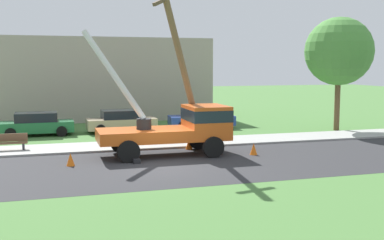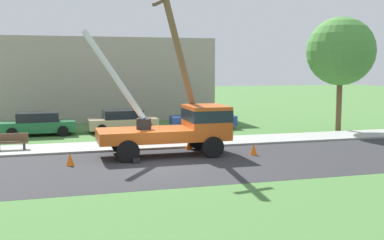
{
  "view_description": "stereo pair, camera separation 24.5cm",
  "coord_description": "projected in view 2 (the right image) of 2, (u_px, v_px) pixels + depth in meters",
  "views": [
    {
      "loc": [
        -4.64,
        -19.5,
        4.31
      ],
      "look_at": [
        1.9,
        2.51,
        1.63
      ],
      "focal_mm": 44.29,
      "sensor_mm": 36.0,
      "label": 1
    },
    {
      "loc": [
        -4.41,
        -19.57,
        4.31
      ],
      "look_at": [
        1.9,
        2.51,
        1.63
      ],
      "focal_mm": 44.29,
      "sensor_mm": 36.0,
      "label": 2
    }
  ],
  "objects": [
    {
      "name": "parked_sedan_green",
      "position": [
        38.0,
        124.0,
        29.05
      ],
      "size": [
        4.43,
        2.07,
        1.42
      ],
      "color": "#1E6638",
      "rests_on": "ground"
    },
    {
      "name": "traffic_cone_behind",
      "position": [
        70.0,
        159.0,
        20.32
      ],
      "size": [
        0.36,
        0.36,
        0.56
      ],
      "primitive_type": "cone",
      "color": "orange",
      "rests_on": "ground"
    },
    {
      "name": "road_asphalt",
      "position": [
        166.0,
        165.0,
        20.39
      ],
      "size": [
        80.0,
        7.73,
        0.01
      ],
      "primitive_type": "cube",
      "color": "#2B2B2D",
      "rests_on": "ground"
    },
    {
      "name": "roadside_tree_near",
      "position": [
        341.0,
        52.0,
        30.69
      ],
      "size": [
        4.43,
        4.43,
        7.41
      ],
      "color": "brown",
      "rests_on": "ground"
    },
    {
      "name": "ground_plane",
      "position": [
        126.0,
        129.0,
        31.85
      ],
      "size": [
        120.0,
        120.0,
        0.0
      ],
      "primitive_type": "plane",
      "color": "#477538"
    },
    {
      "name": "utility_truck",
      "position": [
        180.0,
        126.0,
        22.75
      ],
      "size": [
        6.77,
        3.2,
        5.98
      ],
      "color": "#C65119",
      "rests_on": "ground"
    },
    {
      "name": "lowrise_building_backdrop",
      "position": [
        97.0,
        79.0,
        38.12
      ],
      "size": [
        18.0,
        6.0,
        6.4
      ],
      "primitive_type": "cube",
      "color": "#A5998C",
      "rests_on": "ground"
    },
    {
      "name": "traffic_cone_curbside",
      "position": [
        189.0,
        144.0,
        24.25
      ],
      "size": [
        0.36,
        0.36,
        0.56
      ],
      "primitive_type": "cone",
      "color": "orange",
      "rests_on": "ground"
    },
    {
      "name": "parked_sedan_tan",
      "position": [
        123.0,
        121.0,
        30.6
      ],
      "size": [
        4.46,
        2.12,
        1.42
      ],
      "color": "tan",
      "rests_on": "ground"
    },
    {
      "name": "leaning_utility_pole",
      "position": [
        182.0,
        65.0,
        23.29
      ],
      "size": [
        3.34,
        2.54,
        8.47
      ],
      "color": "brown",
      "rests_on": "ground"
    },
    {
      "name": "sidewalk_strip",
      "position": [
        144.0,
        145.0,
        25.44
      ],
      "size": [
        80.0,
        2.85,
        0.1
      ],
      "primitive_type": "cube",
      "color": "#9E9E99",
      "rests_on": "ground"
    },
    {
      "name": "parked_sedan_blue",
      "position": [
        203.0,
        118.0,
        32.27
      ],
      "size": [
        4.53,
        2.24,
        1.42
      ],
      "color": "#263F99",
      "rests_on": "ground"
    },
    {
      "name": "park_bench",
      "position": [
        11.0,
        142.0,
        23.63
      ],
      "size": [
        1.6,
        0.45,
        0.9
      ],
      "color": "brown",
      "rests_on": "ground"
    },
    {
      "name": "traffic_cone_ahead",
      "position": [
        254.0,
        149.0,
        22.75
      ],
      "size": [
        0.36,
        0.36,
        0.56
      ],
      "primitive_type": "cone",
      "color": "orange",
      "rests_on": "ground"
    }
  ]
}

